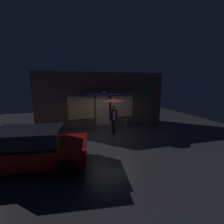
% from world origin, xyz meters
% --- Properties ---
extents(ground_plane, '(18.00, 18.00, 0.00)m').
position_xyz_m(ground_plane, '(0.00, 0.00, 0.00)').
color(ground_plane, '#2D2D33').
extents(building_facade, '(9.32, 1.00, 3.82)m').
position_xyz_m(building_facade, '(-0.00, 2.34, 1.90)').
color(building_facade, brown).
rests_on(building_facade, ground).
extents(person_with_umbrella, '(1.26, 1.26, 2.14)m').
position_xyz_m(person_with_umbrella, '(0.18, 0.19, 1.68)').
color(person_with_umbrella, black).
rests_on(person_with_umbrella, ground).
extents(parked_car, '(4.28, 2.45, 1.42)m').
position_xyz_m(parked_car, '(-3.81, -2.77, 0.73)').
color(parked_car, maroon).
rests_on(parked_car, ground).
extents(street_sign_post, '(0.40, 0.07, 2.77)m').
position_xyz_m(street_sign_post, '(2.94, 1.30, 1.56)').
color(street_sign_post, '#595B60').
rests_on(street_sign_post, ground).
extents(sidewalk_bollard, '(0.27, 0.27, 0.60)m').
position_xyz_m(sidewalk_bollard, '(1.32, 1.13, 0.30)').
color(sidewalk_bollard, slate).
rests_on(sidewalk_bollard, ground).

